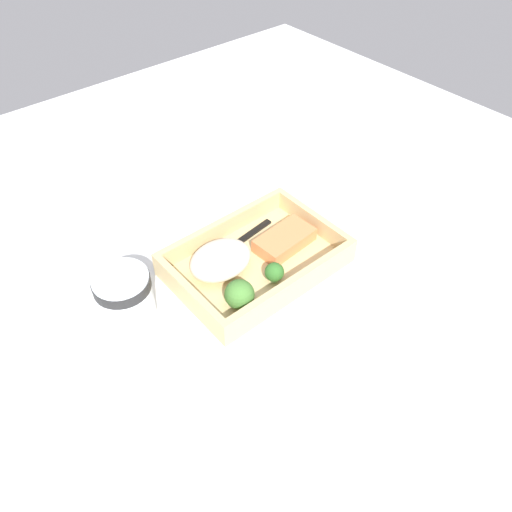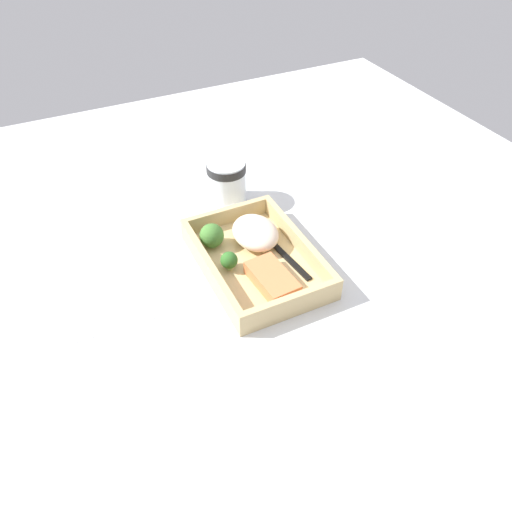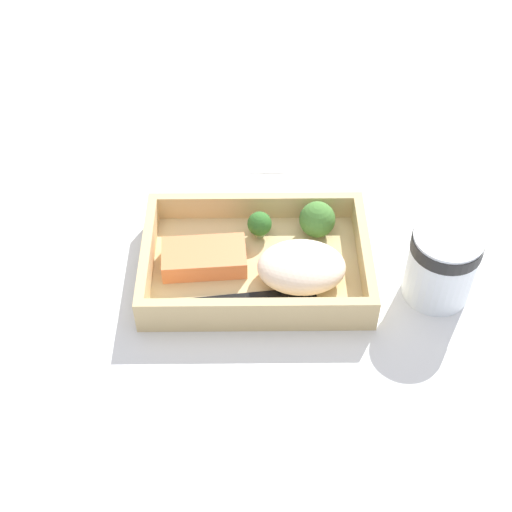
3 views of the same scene
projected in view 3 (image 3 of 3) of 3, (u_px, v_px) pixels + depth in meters
The scene contains 10 objects.
ground_plane at pixel (256, 276), 90.95cm from camera, with size 160.00×160.00×2.00cm, color silver.
takeout_tray at pixel (256, 267), 89.79cm from camera, with size 28.09×19.30×1.20cm, color tan.
tray_rim at pixel (256, 255), 88.11cm from camera, with size 28.09×19.30×3.47cm.
salmon_fillet at pixel (204, 256), 88.63cm from camera, with size 10.40×5.72×2.50cm, color #E77C49.
mashed_potatoes at pixel (301, 267), 86.07cm from camera, with size 10.76×8.46×4.37cm, color beige.
broccoli_floret_1 at pixel (260, 224), 91.46cm from camera, with size 3.17×3.17×3.68cm.
broccoli_floret_2 at pixel (317, 220), 91.45cm from camera, with size 4.67×4.67×4.82cm.
fork at pixel (259, 296), 85.44cm from camera, with size 15.89×3.43×0.44cm.
paper_cup at pixel (442, 262), 83.93cm from camera, with size 8.34×8.34×9.58cm.
receipt_slip at pixel (260, 142), 108.45cm from camera, with size 9.44×14.60×0.24cm, color white.
Camera 3 is at (-0.53, -60.95, 66.55)cm, focal length 50.00 mm.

